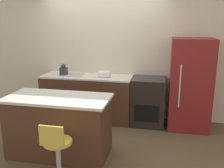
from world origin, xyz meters
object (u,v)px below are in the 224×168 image
object	(u,v)px
oven_range	(148,101)
refrigerator	(190,84)
stool_chair	(57,153)
kettle	(64,70)
mixing_bowl	(104,74)

from	to	relation	value
oven_range	refrigerator	world-z (taller)	refrigerator
oven_range	stool_chair	bearing A→B (deg)	-114.39
refrigerator	kettle	distance (m)	2.53
mixing_bowl	stool_chair	bearing A→B (deg)	-92.15
mixing_bowl	kettle	bearing A→B (deg)	180.00
oven_range	kettle	size ratio (longest dim) A/B	4.19
stool_chair	refrigerator	bearing A→B (deg)	50.67
refrigerator	mixing_bowl	distance (m)	1.66
kettle	mixing_bowl	distance (m)	0.87
refrigerator	stool_chair	xyz separation A→B (m)	(-1.74, -2.12, -0.45)
oven_range	refrigerator	distance (m)	0.86
oven_range	kettle	distance (m)	1.85
stool_chair	mixing_bowl	bearing A→B (deg)	87.85
oven_range	mixing_bowl	distance (m)	1.03
mixing_bowl	oven_range	bearing A→B (deg)	-0.05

